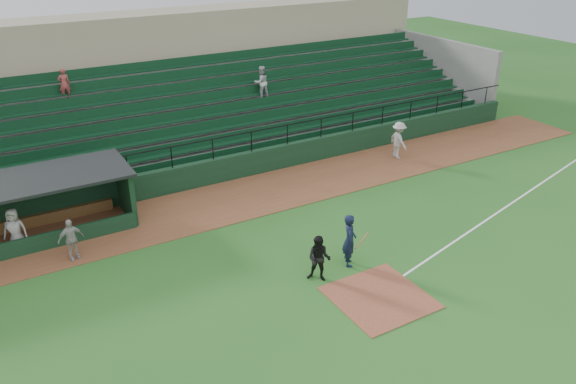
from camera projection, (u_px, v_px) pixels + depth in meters
ground at (361, 283)px, 19.44m from camera, size 90.00×90.00×0.00m
warning_track at (255, 195)px, 25.68m from camera, size 40.00×4.00×0.03m
home_plate_dirt at (380, 297)px, 18.66m from camera, size 3.00×3.00×0.03m
foul_line at (496, 214)px, 24.02m from camera, size 17.49×4.44×0.01m
stadium_structure at (184, 100)px, 31.29m from camera, size 38.00×13.08×6.40m
dugout at (11, 204)px, 21.89m from camera, size 8.90×3.20×2.42m
batter_at_plate at (350, 240)px, 20.09m from camera, size 1.17×0.86×1.99m
umpire at (319, 259)px, 19.25m from camera, size 1.04×1.03×1.69m
runner at (399, 140)px, 29.32m from camera, size 0.82×1.31×1.94m
dugout_player_a at (71, 239)px, 20.46m from camera, size 0.99×0.54×1.60m
dugout_player_b at (15, 230)px, 20.95m from camera, size 0.99×0.83×1.73m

